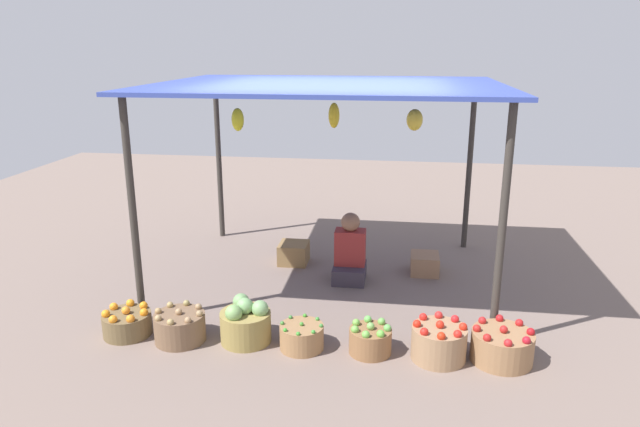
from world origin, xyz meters
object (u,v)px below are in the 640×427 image
object	(u,v)px
vendor_person	(350,255)
basket_cabbages	(246,323)
basket_red_tomatoes	(439,342)
basket_oranges	(127,323)
basket_green_chilies	(302,337)
basket_red_apples	(502,346)
wooden_crate_stacked_rear	(425,264)
basket_potatoes	(180,327)
wooden_crate_near_vendor	(294,253)
basket_green_apples	(370,340)

from	to	relation	value
vendor_person	basket_cabbages	world-z (taller)	vendor_person
basket_red_tomatoes	basket_oranges	bearing A→B (deg)	179.31
vendor_person	basket_green_chilies	xyz separation A→B (m)	(-0.28, -1.60, -0.19)
basket_red_apples	wooden_crate_stacked_rear	xyz separation A→B (m)	(-0.58, 1.88, -0.02)
basket_red_tomatoes	basket_green_chilies	bearing A→B (deg)	179.53
wooden_crate_stacked_rear	basket_oranges	bearing A→B (deg)	-145.65
basket_potatoes	wooden_crate_near_vendor	xyz separation A→B (m)	(0.66, 2.04, -0.01)
basket_red_apples	wooden_crate_near_vendor	xyz separation A→B (m)	(-2.15, 2.00, -0.01)
basket_green_chilies	wooden_crate_near_vendor	world-z (taller)	same
basket_potatoes	basket_green_apples	bearing A→B (deg)	0.73
basket_red_apples	wooden_crate_near_vendor	size ratio (longest dim) A/B	1.45
basket_red_tomatoes	wooden_crate_stacked_rear	xyz separation A→B (m)	(-0.05, 1.92, -0.04)
basket_red_apples	basket_oranges	bearing A→B (deg)	-179.99
basket_red_apples	basket_green_apples	bearing A→B (deg)	-179.05
basket_potatoes	basket_red_tomatoes	world-z (taller)	basket_red_tomatoes
basket_oranges	basket_cabbages	xyz separation A→B (m)	(1.11, 0.03, 0.06)
basket_potatoes	wooden_crate_near_vendor	distance (m)	2.14
basket_potatoes	wooden_crate_stacked_rear	distance (m)	2.95
basket_oranges	basket_potatoes	distance (m)	0.52
basket_oranges	basket_red_apples	world-z (taller)	basket_red_apples
basket_green_chilies	basket_green_apples	size ratio (longest dim) A/B	1.05
basket_green_apples	basket_oranges	bearing A→B (deg)	179.55
basket_green_apples	wooden_crate_stacked_rear	size ratio (longest dim) A/B	1.03
basket_potatoes	basket_red_tomatoes	bearing A→B (deg)	0.14
basket_cabbages	wooden_crate_near_vendor	distance (m)	1.97
basket_cabbages	basket_green_chilies	world-z (taller)	basket_cabbages
vendor_person	wooden_crate_stacked_rear	bearing A→B (deg)	19.98
basket_oranges	basket_green_chilies	xyz separation A→B (m)	(1.63, -0.02, -0.00)
basket_cabbages	basket_potatoes	bearing A→B (deg)	-173.24
basket_red_tomatoes	basket_cabbages	bearing A→B (deg)	177.83
basket_green_apples	basket_potatoes	bearing A→B (deg)	-179.27
basket_cabbages	vendor_person	bearing A→B (deg)	62.75
basket_green_chilies	basket_green_apples	bearing A→B (deg)	0.63
basket_green_chilies	wooden_crate_near_vendor	distance (m)	2.07
vendor_person	basket_red_apples	size ratio (longest dim) A/B	1.51
basket_green_chilies	basket_green_apples	distance (m)	0.60
wooden_crate_near_vendor	wooden_crate_stacked_rear	xyz separation A→B (m)	(1.57, -0.11, -0.01)
basket_green_apples	basket_red_apples	bearing A→B (deg)	0.95
vendor_person	basket_oranges	distance (m)	2.48
basket_green_chilies	wooden_crate_near_vendor	size ratio (longest dim) A/B	1.08
basket_green_chilies	basket_red_apples	bearing A→B (deg)	0.84
wooden_crate_stacked_rear	basket_green_apples	bearing A→B (deg)	-105.49
basket_green_apples	basket_red_tomatoes	xyz separation A→B (m)	(0.58, -0.02, 0.03)
vendor_person	basket_cabbages	size ratio (longest dim) A/B	1.72
basket_green_apples	wooden_crate_stacked_rear	distance (m)	1.97
vendor_person	basket_red_apples	world-z (taller)	vendor_person
wooden_crate_stacked_rear	vendor_person	bearing A→B (deg)	-160.02
basket_red_tomatoes	wooden_crate_stacked_rear	size ratio (longest dim) A/B	1.29
vendor_person	basket_potatoes	bearing A→B (deg)	-130.64
wooden_crate_near_vendor	basket_potatoes	bearing A→B (deg)	-108.03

